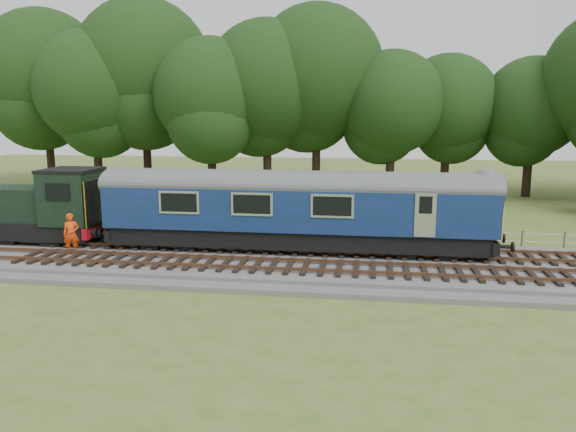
# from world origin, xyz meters

# --- Properties ---
(ground) EXTENTS (120.00, 120.00, 0.00)m
(ground) POSITION_xyz_m (0.00, 0.00, 0.00)
(ground) COLOR #446525
(ground) RESTS_ON ground
(ballast) EXTENTS (70.00, 7.00, 0.35)m
(ballast) POSITION_xyz_m (0.00, 0.00, 0.17)
(ballast) COLOR #4C4C4F
(ballast) RESTS_ON ground
(track_north) EXTENTS (67.20, 2.40, 0.21)m
(track_north) POSITION_xyz_m (0.00, 1.40, 0.42)
(track_north) COLOR black
(track_north) RESTS_ON ballast
(track_south) EXTENTS (67.20, 2.40, 0.21)m
(track_south) POSITION_xyz_m (0.00, -1.60, 0.42)
(track_south) COLOR black
(track_south) RESTS_ON ballast
(fence) EXTENTS (64.00, 0.12, 1.00)m
(fence) POSITION_xyz_m (0.00, 4.50, 0.00)
(fence) COLOR #6B6054
(fence) RESTS_ON ground
(tree_line) EXTENTS (70.00, 8.00, 18.00)m
(tree_line) POSITION_xyz_m (0.00, 22.00, 0.00)
(tree_line) COLOR black
(tree_line) RESTS_ON ground
(dmu_railcar) EXTENTS (18.05, 2.86, 3.88)m
(dmu_railcar) POSITION_xyz_m (-5.02, 1.40, 2.61)
(dmu_railcar) COLOR black
(dmu_railcar) RESTS_ON ground
(shunter_loco) EXTENTS (8.92, 2.60, 3.38)m
(shunter_loco) POSITION_xyz_m (-18.95, 1.40, 1.97)
(shunter_loco) COLOR black
(shunter_loco) RESTS_ON ground
(worker) EXTENTS (0.83, 0.72, 1.91)m
(worker) POSITION_xyz_m (-15.16, -0.81, 1.31)
(worker) COLOR #FF450D
(worker) RESTS_ON ballast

